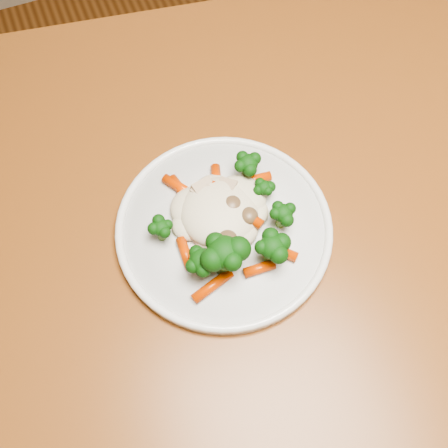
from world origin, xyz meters
name	(u,v)px	position (x,y,z in m)	size (l,w,h in m)	color
dining_table	(239,282)	(0.18, 0.07, 0.66)	(1.38, 1.03, 0.75)	brown
plate	(224,229)	(0.17, 0.10, 0.76)	(0.26, 0.26, 0.01)	white
meal	(227,224)	(0.17, 0.09, 0.78)	(0.17, 0.17, 0.06)	beige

